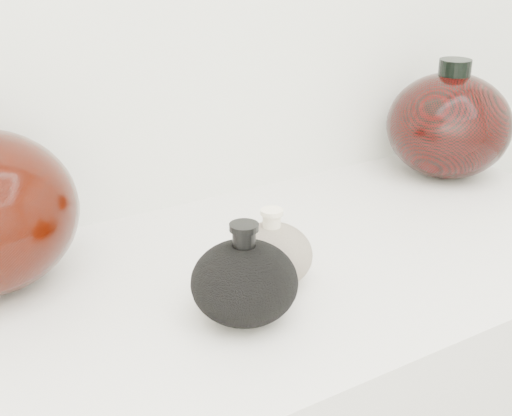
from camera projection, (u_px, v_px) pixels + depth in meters
black_gourd_vase at (244, 282)px, 0.78m from camera, size 0.15×0.15×0.12m
cream_gourd_vase at (271, 254)px, 0.86m from camera, size 0.12×0.12×0.10m
right_round_pot at (449, 125)px, 1.20m from camera, size 0.27×0.27×0.20m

